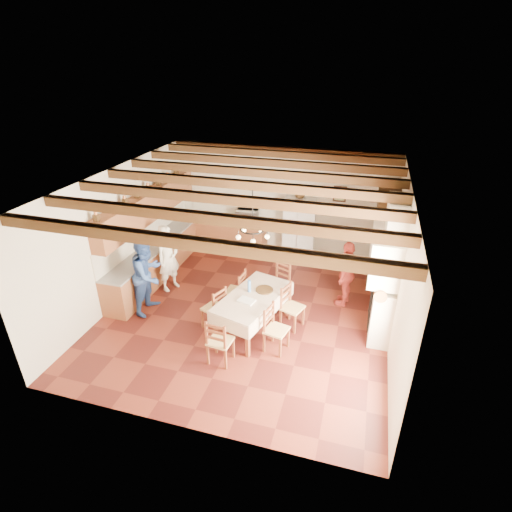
# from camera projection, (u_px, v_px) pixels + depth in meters

# --- Properties ---
(floor) EXTENTS (6.00, 6.50, 0.02)m
(floor) POSITION_uv_depth(u_px,v_px,m) (248.00, 311.00, 8.94)
(floor) COLOR #451611
(floor) RESTS_ON ground
(ceiling) EXTENTS (6.00, 6.50, 0.02)m
(ceiling) POSITION_uv_depth(u_px,v_px,m) (247.00, 180.00, 7.57)
(ceiling) COLOR white
(ceiling) RESTS_ON ground
(wall_back) EXTENTS (6.00, 0.02, 3.00)m
(wall_back) POSITION_uv_depth(u_px,v_px,m) (282.00, 201.00, 11.04)
(wall_back) COLOR beige
(wall_back) RESTS_ON ground
(wall_front) EXTENTS (6.00, 0.02, 3.00)m
(wall_front) POSITION_uv_depth(u_px,v_px,m) (177.00, 352.00, 5.46)
(wall_front) COLOR beige
(wall_front) RESTS_ON ground
(wall_left) EXTENTS (0.02, 6.50, 3.00)m
(wall_left) POSITION_uv_depth(u_px,v_px,m) (120.00, 235.00, 9.00)
(wall_left) COLOR beige
(wall_left) RESTS_ON ground
(wall_right) EXTENTS (0.02, 6.50, 3.00)m
(wall_right) POSITION_uv_depth(u_px,v_px,m) (400.00, 271.00, 7.51)
(wall_right) COLOR beige
(wall_right) RESTS_ON ground
(ceiling_beams) EXTENTS (6.00, 6.30, 0.16)m
(ceiling_beams) POSITION_uv_depth(u_px,v_px,m) (247.00, 185.00, 7.61)
(ceiling_beams) COLOR #3C2114
(ceiling_beams) RESTS_ON ground
(lower_cabinets_left) EXTENTS (0.60, 4.30, 0.86)m
(lower_cabinets_left) POSITION_uv_depth(u_px,v_px,m) (160.00, 258.00, 10.30)
(lower_cabinets_left) COLOR brown
(lower_cabinets_left) RESTS_ON ground
(lower_cabinets_back) EXTENTS (2.30, 0.60, 0.86)m
(lower_cabinets_back) POSITION_uv_depth(u_px,v_px,m) (227.00, 234.00, 11.65)
(lower_cabinets_back) COLOR brown
(lower_cabinets_back) RESTS_ON ground
(countertop_left) EXTENTS (0.62, 4.30, 0.04)m
(countertop_left) POSITION_uv_depth(u_px,v_px,m) (158.00, 242.00, 10.10)
(countertop_left) COLOR gray
(countertop_left) RESTS_ON lower_cabinets_left
(countertop_back) EXTENTS (2.34, 0.62, 0.04)m
(countertop_back) POSITION_uv_depth(u_px,v_px,m) (226.00, 220.00, 11.44)
(countertop_back) COLOR gray
(countertop_back) RESTS_ON lower_cabinets_back
(backsplash_left) EXTENTS (0.03, 4.30, 0.60)m
(backsplash_left) POSITION_uv_depth(u_px,v_px,m) (147.00, 229.00, 10.03)
(backsplash_left) COLOR beige
(backsplash_left) RESTS_ON ground
(backsplash_back) EXTENTS (2.30, 0.03, 0.60)m
(backsplash_back) POSITION_uv_depth(u_px,v_px,m) (229.00, 206.00, 11.54)
(backsplash_back) COLOR beige
(backsplash_back) RESTS_ON ground
(upper_cabinets) EXTENTS (0.35, 4.20, 0.70)m
(upper_cabinets) POSITION_uv_depth(u_px,v_px,m) (149.00, 205.00, 9.69)
(upper_cabinets) COLOR brown
(upper_cabinets) RESTS_ON ground
(fireplace) EXTENTS (0.56, 1.60, 2.80)m
(fireplace) POSITION_uv_depth(u_px,v_px,m) (383.00, 268.00, 7.80)
(fireplace) COLOR beige
(fireplace) RESTS_ON ground
(wall_picture) EXTENTS (0.34, 0.03, 0.42)m
(wall_picture) POSITION_uv_depth(u_px,v_px,m) (340.00, 194.00, 10.47)
(wall_picture) COLOR #301E14
(wall_picture) RESTS_ON ground
(refrigerator) EXTENTS (0.89, 0.76, 1.69)m
(refrigerator) POSITION_uv_depth(u_px,v_px,m) (299.00, 227.00, 11.06)
(refrigerator) COLOR white
(refrigerator) RESTS_ON floor
(hutch) EXTENTS (0.55, 1.29, 2.34)m
(hutch) POSITION_uv_depth(u_px,v_px,m) (383.00, 236.00, 9.73)
(hutch) COLOR #321E0B
(hutch) RESTS_ON floor
(dining_table) EXTENTS (1.36, 1.99, 0.79)m
(dining_table) POSITION_uv_depth(u_px,v_px,m) (253.00, 299.00, 8.07)
(dining_table) COLOR silver
(dining_table) RESTS_ON floor
(chandelier) EXTENTS (0.47, 0.47, 0.03)m
(chandelier) POSITION_uv_depth(u_px,v_px,m) (253.00, 229.00, 7.37)
(chandelier) COLOR black
(chandelier) RESTS_ON ground
(chair_left_near) EXTENTS (0.52, 0.53, 0.96)m
(chair_left_near) POSITION_uv_depth(u_px,v_px,m) (214.00, 307.00, 8.22)
(chair_left_near) COLOR brown
(chair_left_near) RESTS_ON floor
(chair_left_far) EXTENTS (0.42, 0.44, 0.96)m
(chair_left_far) POSITION_uv_depth(u_px,v_px,m) (235.00, 291.00, 8.80)
(chair_left_far) COLOR brown
(chair_left_far) RESTS_ON floor
(chair_right_near) EXTENTS (0.48, 0.50, 0.96)m
(chair_right_near) POSITION_uv_depth(u_px,v_px,m) (277.00, 329.00, 7.57)
(chair_right_near) COLOR brown
(chair_right_near) RESTS_ON floor
(chair_right_far) EXTENTS (0.52, 0.53, 0.96)m
(chair_right_far) POSITION_uv_depth(u_px,v_px,m) (293.00, 307.00, 8.23)
(chair_right_far) COLOR brown
(chair_right_far) RESTS_ON floor
(chair_end_near) EXTENTS (0.46, 0.44, 0.96)m
(chair_end_near) POSITION_uv_depth(u_px,v_px,m) (220.00, 340.00, 7.28)
(chair_end_near) COLOR brown
(chair_end_near) RESTS_ON floor
(chair_end_far) EXTENTS (0.54, 0.53, 0.96)m
(chair_end_far) POSITION_uv_depth(u_px,v_px,m) (278.00, 283.00, 9.07)
(chair_end_far) COLOR brown
(chair_end_far) RESTS_ON floor
(person_man) EXTENTS (0.60, 0.71, 1.64)m
(person_man) POSITION_uv_depth(u_px,v_px,m) (168.00, 258.00, 9.45)
(person_man) COLOR white
(person_man) RESTS_ON floor
(person_woman_blue) EXTENTS (0.73, 0.91, 1.78)m
(person_woman_blue) POSITION_uv_depth(u_px,v_px,m) (148.00, 275.00, 8.61)
(person_woman_blue) COLOR #2D4D92
(person_woman_blue) RESTS_ON floor
(person_woman_red) EXTENTS (0.57, 0.97, 1.55)m
(person_woman_red) POSITION_uv_depth(u_px,v_px,m) (347.00, 273.00, 8.88)
(person_woman_red) COLOR #AD342A
(person_woman_red) RESTS_ON floor
(microwave) EXTENTS (0.63, 0.46, 0.33)m
(microwave) POSITION_uv_depth(u_px,v_px,m) (247.00, 216.00, 11.20)
(microwave) COLOR silver
(microwave) RESTS_ON countertop_back
(fridge_vase) EXTENTS (0.34, 0.34, 0.29)m
(fridge_vase) POSITION_uv_depth(u_px,v_px,m) (300.00, 193.00, 10.62)
(fridge_vase) COLOR #321E0B
(fridge_vase) RESTS_ON refrigerator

